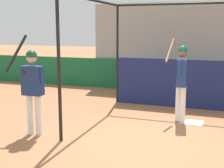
{
  "coord_description": "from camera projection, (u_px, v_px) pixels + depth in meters",
  "views": [
    {
      "loc": [
        1.43,
        -5.99,
        2.29
      ],
      "look_at": [
        -0.92,
        0.6,
        1.04
      ],
      "focal_mm": 50.0,
      "sensor_mm": 36.0,
      "label": 1
    }
  ],
  "objects": [
    {
      "name": "ground_plane",
      "position": [
        144.0,
        141.0,
        6.43
      ],
      "size": [
        60.0,
        60.0,
        0.0
      ],
      "primitive_type": "plane",
      "color": "#9E6642"
    },
    {
      "name": "outfield_wall",
      "position": [
        179.0,
        77.0,
        11.14
      ],
      "size": [
        24.0,
        0.12,
        1.14
      ],
      "color": "#196038",
      "rests_on": "ground"
    },
    {
      "name": "bleacher_section",
      "position": [
        187.0,
        45.0,
        12.87
      ],
      "size": [
        6.5,
        4.0,
        3.22
      ],
      "color": "#9E9E99",
      "rests_on": "ground"
    },
    {
      "name": "batting_cage",
      "position": [
        183.0,
        68.0,
        8.35
      ],
      "size": [
        4.18,
        3.69,
        2.99
      ],
      "color": "black",
      "rests_on": "ground"
    },
    {
      "name": "home_plate",
      "position": [
        194.0,
        123.0,
        7.64
      ],
      "size": [
        0.44,
        0.44,
        0.02
      ],
      "color": "white",
      "rests_on": "ground"
    },
    {
      "name": "player_batter",
      "position": [
        181.0,
        75.0,
        7.56
      ],
      "size": [
        0.54,
        0.93,
        2.03
      ],
      "rotation": [
        0.0,
        0.0,
        1.67
      ],
      "color": "white",
      "rests_on": "ground"
    },
    {
      "name": "player_waiting",
      "position": [
        32.0,
        84.0,
        6.62
      ],
      "size": [
        0.78,
        0.55,
        2.15
      ],
      "rotation": [
        0.0,
        0.0,
        -3.08
      ],
      "color": "white",
      "rests_on": "ground"
    }
  ]
}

